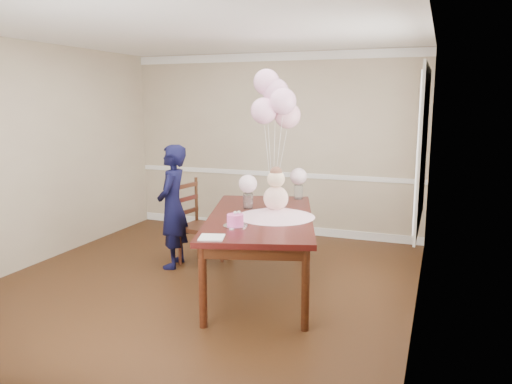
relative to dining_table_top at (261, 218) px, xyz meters
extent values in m
cube|color=black|center=(-0.65, -0.20, -0.78)|extent=(4.50, 5.00, 0.00)
cube|color=white|center=(-0.65, -0.20, 1.92)|extent=(4.50, 5.00, 0.02)
cube|color=tan|center=(-0.65, 2.30, 0.57)|extent=(4.50, 0.02, 2.70)
cube|color=tan|center=(-0.65, -2.70, 0.57)|extent=(4.50, 0.02, 2.70)
cube|color=tan|center=(-2.90, -0.20, 0.57)|extent=(0.02, 5.00, 2.70)
cube|color=tan|center=(1.60, -0.20, 0.57)|extent=(0.02, 5.00, 2.70)
cube|color=white|center=(-0.65, 2.29, 0.12)|extent=(4.50, 0.02, 0.07)
cube|color=white|center=(-0.65, 2.29, 1.85)|extent=(4.50, 0.02, 0.12)
cube|color=white|center=(-0.65, 2.29, -0.72)|extent=(4.50, 0.02, 0.12)
cube|color=silver|center=(1.58, 0.30, 0.77)|extent=(0.02, 1.66, 1.56)
cube|color=white|center=(1.56, 0.30, 0.77)|extent=(0.01, 1.50, 1.40)
cube|color=black|center=(0.00, 0.00, 0.00)|extent=(1.65, 2.37, 0.05)
cube|color=black|center=(0.00, 0.00, -0.08)|extent=(1.51, 2.24, 0.11)
cylinder|color=black|center=(-0.15, -1.08, -0.40)|extent=(0.09, 0.09, 0.75)
cylinder|color=black|center=(0.72, -0.82, -0.40)|extent=(0.09, 0.09, 0.75)
cylinder|color=black|center=(-0.72, 0.82, -0.40)|extent=(0.09, 0.09, 0.75)
cylinder|color=black|center=(0.15, 1.08, -0.40)|extent=(0.09, 0.09, 0.75)
cone|color=#EBADC0|center=(0.17, -0.01, 0.08)|extent=(1.02, 1.02, 0.11)
sphere|color=pink|center=(0.17, -0.01, 0.22)|extent=(0.26, 0.26, 0.26)
sphere|color=beige|center=(0.17, -0.01, 0.43)|extent=(0.18, 0.18, 0.18)
sphere|color=brown|center=(0.17, -0.01, 0.49)|extent=(0.13, 0.13, 0.13)
cylinder|color=silver|center=(-0.07, -0.53, 0.03)|extent=(0.29, 0.29, 0.01)
cylinder|color=#DD469B|center=(-0.07, -0.53, 0.09)|extent=(0.20, 0.20, 0.11)
sphere|color=silver|center=(-0.07, -0.53, 0.16)|extent=(0.03, 0.03, 0.03)
sphere|color=silver|center=(-0.04, -0.50, 0.16)|extent=(0.03, 0.03, 0.03)
cylinder|color=silver|center=(-0.25, 0.26, 0.11)|extent=(0.13, 0.13, 0.17)
sphere|color=silver|center=(-0.25, 0.26, 0.31)|extent=(0.20, 0.20, 0.20)
cylinder|color=white|center=(0.13, 0.99, 0.11)|extent=(0.13, 0.13, 0.17)
sphere|color=silver|center=(0.13, 0.99, 0.31)|extent=(0.20, 0.20, 0.20)
cube|color=white|center=(-0.10, -0.99, 0.03)|extent=(0.27, 0.27, 0.01)
cylinder|color=silver|center=(-0.07, 0.60, 0.04)|extent=(0.05, 0.05, 0.02)
sphere|color=#FFB4D9|center=(-0.17, 0.57, 1.10)|extent=(0.30, 0.30, 0.30)
sphere|color=#FFB4DA|center=(0.05, 0.58, 1.21)|extent=(0.30, 0.30, 0.30)
sphere|color=#D99ABA|center=(-0.08, 0.71, 1.32)|extent=(0.30, 0.30, 0.30)
sphere|color=#EDA8CA|center=(-0.18, 0.70, 1.43)|extent=(0.30, 0.30, 0.30)
sphere|color=#F2ABBD|center=(0.07, 0.73, 1.05)|extent=(0.30, 0.30, 0.30)
cylinder|color=white|center=(-0.12, 0.58, 0.49)|extent=(0.10, 0.03, 0.90)
cylinder|color=white|center=(-0.01, 0.59, 0.54)|extent=(0.12, 0.03, 1.01)
cylinder|color=white|center=(-0.07, 0.65, 0.60)|extent=(0.01, 0.10, 1.12)
cylinder|color=silver|center=(-0.12, 0.65, 0.65)|extent=(0.12, 0.08, 1.22)
cylinder|color=white|center=(0.00, 0.66, 0.46)|extent=(0.13, 0.12, 0.84)
cube|color=#34180E|center=(-0.98, 0.52, -0.32)|extent=(0.53, 0.53, 0.05)
cylinder|color=#3D1B10|center=(-1.19, 0.38, -0.56)|extent=(0.05, 0.05, 0.44)
cylinder|color=#35120E|center=(-0.83, 0.30, -0.56)|extent=(0.05, 0.05, 0.44)
cylinder|color=#39190F|center=(-1.12, 0.74, -0.56)|extent=(0.05, 0.05, 0.44)
cylinder|color=#3A1A0F|center=(-0.76, 0.67, -0.56)|extent=(0.05, 0.05, 0.44)
cylinder|color=#3D1D10|center=(-1.21, 0.38, -0.02)|extent=(0.05, 0.05, 0.57)
cylinder|color=#351C0E|center=(-1.14, 0.74, -0.02)|extent=(0.05, 0.05, 0.57)
cube|color=#34160E|center=(-1.18, 0.56, -0.15)|extent=(0.11, 0.41, 0.05)
cube|color=#3B1310|center=(-1.18, 0.56, 0.02)|extent=(0.11, 0.41, 0.05)
cube|color=#3B1C10|center=(-1.18, 0.56, 0.18)|extent=(0.11, 0.41, 0.05)
imported|color=black|center=(-1.24, 0.31, -0.04)|extent=(0.46, 0.60, 1.49)
camera|label=1|loc=(1.76, -4.83, 1.22)|focal=35.00mm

